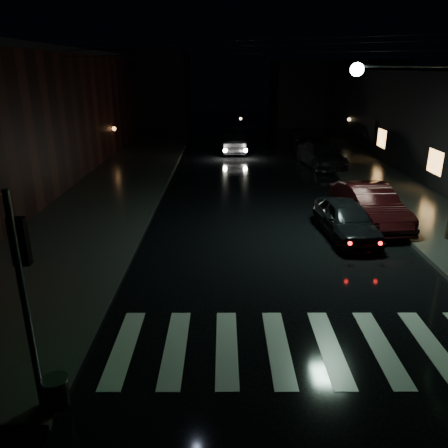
{
  "coord_description": "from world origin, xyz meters",
  "views": [
    {
      "loc": [
        1.12,
        -8.11,
        6.14
      ],
      "look_at": [
        1.14,
        4.57,
        1.6
      ],
      "focal_mm": 35.0,
      "sensor_mm": 36.0,
      "label": 1
    }
  ],
  "objects_px": {
    "parked_car_d": "(310,147)",
    "parked_car_a": "(346,219)",
    "parked_car_c": "(321,154)",
    "oncoming_car": "(233,142)",
    "parked_car_b": "(369,205)"
  },
  "relations": [
    {
      "from": "parked_car_d",
      "to": "parked_car_a",
      "type": "bearing_deg",
      "value": -90.79
    },
    {
      "from": "parked_car_c",
      "to": "oncoming_car",
      "type": "xyz_separation_m",
      "value": [
        -5.74,
        4.87,
        0.02
      ]
    },
    {
      "from": "parked_car_a",
      "to": "parked_car_b",
      "type": "distance_m",
      "value": 2.02
    },
    {
      "from": "parked_car_d",
      "to": "oncoming_car",
      "type": "height_order",
      "value": "oncoming_car"
    },
    {
      "from": "parked_car_b",
      "to": "oncoming_car",
      "type": "relative_size",
      "value": 1.03
    },
    {
      "from": "parked_car_b",
      "to": "parked_car_d",
      "type": "relative_size",
      "value": 1.05
    },
    {
      "from": "parked_car_c",
      "to": "parked_car_a",
      "type": "bearing_deg",
      "value": -105.72
    },
    {
      "from": "parked_car_b",
      "to": "parked_car_c",
      "type": "distance_m",
      "value": 11.48
    },
    {
      "from": "parked_car_b",
      "to": "parked_car_d",
      "type": "height_order",
      "value": "parked_car_b"
    },
    {
      "from": "parked_car_a",
      "to": "parked_car_d",
      "type": "bearing_deg",
      "value": 79.29
    },
    {
      "from": "parked_car_c",
      "to": "oncoming_car",
      "type": "bearing_deg",
      "value": 131.87
    },
    {
      "from": "parked_car_d",
      "to": "oncoming_car",
      "type": "distance_m",
      "value": 5.86
    },
    {
      "from": "parked_car_a",
      "to": "parked_car_c",
      "type": "xyz_separation_m",
      "value": [
        1.8,
        12.98,
        0.05
      ]
    },
    {
      "from": "parked_car_a",
      "to": "parked_car_c",
      "type": "distance_m",
      "value": 13.11
    },
    {
      "from": "parked_car_c",
      "to": "oncoming_car",
      "type": "height_order",
      "value": "oncoming_car"
    }
  ]
}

